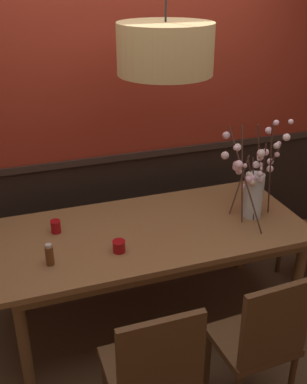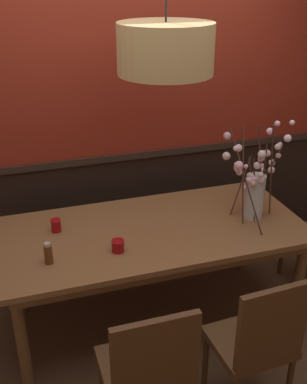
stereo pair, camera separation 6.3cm
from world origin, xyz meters
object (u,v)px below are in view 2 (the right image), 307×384
Objects in this scene: condiment_bottle at (48,254)px; pendant_lamp at (166,49)px; chair_near_side_left at (149,370)px; candle_holder_nearer_edge at (118,246)px; chair_near_side_right at (258,340)px; vase_with_blossoms at (254,186)px; dining_table at (153,238)px; chair_far_side_left at (84,208)px; candle_holder_nearer_center at (56,225)px.

pendant_lamp is at bearing 16.57° from condiment_bottle.
chair_near_side_left is 0.78m from candle_holder_nearer_edge.
chair_near_side_left reaches higher than chair_near_side_right.
pendant_lamp is (-0.22, 0.94, 1.40)m from chair_near_side_right.
vase_with_blossoms is 5.22× the size of condiment_bottle.
candle_holder_nearer_edge is 0.10× the size of pendant_lamp.
dining_table is at bearing 175.38° from vase_with_blossoms.
chair_far_side_left is 1.80m from chair_near_side_left.
chair_far_side_left is 1.18× the size of pendant_lamp.
chair_near_side_right is 1.32× the size of vase_with_blossoms.
chair_near_side_left is 0.63m from chair_near_side_right.
candle_holder_nearer_center is 0.65× the size of condiment_bottle.
chair_far_side_left is 1.46m from vase_with_blossoms.
candle_holder_nearer_edge reaches higher than dining_table.
candle_holder_nearer_center reaches higher than dining_table.
condiment_bottle is (-0.39, 0.72, 0.32)m from chair_near_side_left.
chair_near_side_right is at bearing -114.78° from vase_with_blossoms.
vase_with_blossoms is (0.70, -0.06, 0.32)m from dining_table.
condiment_bottle is 1.36m from pendant_lamp.
vase_with_blossoms is at bearing 65.22° from chair_near_side_right.
chair_near_side_right reaches higher than condiment_bottle.
condiment_bottle is (-0.09, -0.35, 0.02)m from candle_holder_nearer_center.
vase_with_blossoms is 1.42m from condiment_bottle.
chair_near_side_left is 1.42m from vase_with_blossoms.
candle_holder_nearer_edge is at bearing -145.51° from dining_table.
chair_far_side_left is 1.11m from candle_holder_nearer_edge.
candle_holder_nearer_edge is 1.19m from pendant_lamp.
chair_far_side_left is at bearing 110.16° from dining_table.
chair_near_side_right is 1.13× the size of pendant_lamp.
chair_near_side_left is at bearing -92.25° from candle_holder_nearer_edge.
candle_holder_nearer_edge is at bearing -171.73° from vase_with_blossoms.
chair_near_side_left is at bearing -178.18° from chair_near_side_right.
chair_near_side_right is (0.31, -0.90, -0.18)m from dining_table.
candle_holder_nearer_center is (-1.32, 0.21, -0.19)m from vase_with_blossoms.
chair_near_side_left is 6.90× the size of condiment_bottle.
dining_table is at bearing 70.88° from chair_near_side_left.
dining_table is 2.44× the size of pendant_lamp.
chair_near_side_left reaches higher than condiment_bottle.
vase_with_blossoms reaches higher than chair_far_side_left.
candle_holder_nearer_center is 1.08× the size of candle_holder_nearer_edge.
chair_near_side_left is at bearing -139.60° from vase_with_blossoms.
chair_near_side_left is 1.16m from candle_holder_nearer_center.
pendant_lamp is (-0.61, 0.09, 0.91)m from vase_with_blossoms.
chair_near_side_left is 1.14× the size of pendant_lamp.
chair_near_side_left is 0.88m from condiment_bottle.
vase_with_blossoms is 1.02m from candle_holder_nearer_edge.
chair_near_side_left reaches higher than dining_table.
chair_far_side_left is 1.04× the size of chair_near_side_right.
chair_near_side_right reaches higher than dining_table.
chair_far_side_left is at bearing 137.50° from vase_with_blossoms.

